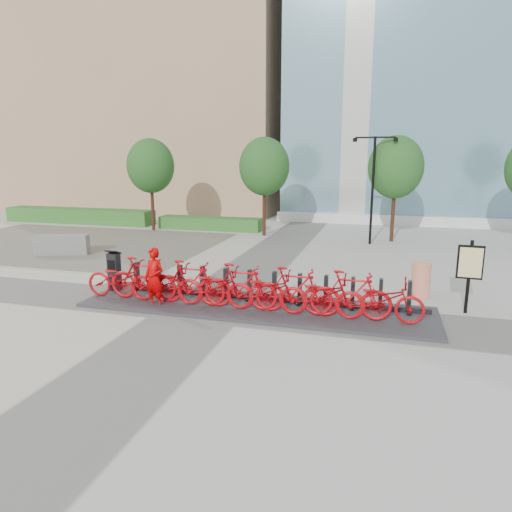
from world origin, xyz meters
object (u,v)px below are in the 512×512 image
(worker_red, at_px, (154,278))
(jersey_barrier, at_px, (62,245))
(construction_barrel, at_px, (421,280))
(map_sign, at_px, (470,265))
(kiosk, at_px, (114,271))
(bike_0, at_px, (121,279))

(worker_red, height_order, jersey_barrier, worker_red)
(construction_barrel, height_order, jersey_barrier, construction_barrel)
(map_sign, bearing_deg, kiosk, -171.55)
(map_sign, bearing_deg, construction_barrel, 135.32)
(construction_barrel, relative_size, jersey_barrier, 0.48)
(jersey_barrier, height_order, map_sign, map_sign)
(map_sign, bearing_deg, bike_0, -167.36)
(construction_barrel, xyz_separation_m, jersey_barrier, (-14.26, 2.28, -0.10))
(construction_barrel, xyz_separation_m, map_sign, (1.07, -1.20, 0.78))
(jersey_barrier, bearing_deg, construction_barrel, -28.78)
(kiosk, xyz_separation_m, construction_barrel, (8.94, 2.06, -0.16))
(kiosk, distance_m, map_sign, 10.07)
(jersey_barrier, xyz_separation_m, map_sign, (15.33, -3.49, 0.88))
(kiosk, distance_m, construction_barrel, 9.17)
(bike_0, xyz_separation_m, worker_red, (1.23, -0.29, 0.20))
(kiosk, bearing_deg, bike_0, -45.90)
(kiosk, height_order, map_sign, map_sign)
(kiosk, height_order, construction_barrel, kiosk)
(worker_red, xyz_separation_m, jersey_barrier, (-7.17, 5.28, -0.41))
(bike_0, distance_m, map_sign, 9.54)
(bike_0, relative_size, construction_barrel, 2.02)
(worker_red, xyz_separation_m, map_sign, (8.16, 1.79, 0.47))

